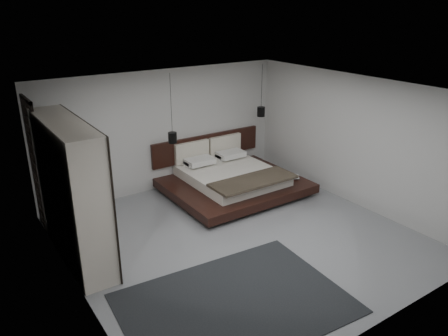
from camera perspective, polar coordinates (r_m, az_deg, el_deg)
floor at (r=8.39m, az=2.07°, el=-9.05°), size 6.00×6.00×0.00m
ceiling at (r=7.41m, az=2.35°, el=10.07°), size 6.00×6.00×0.00m
wall_back at (r=10.24m, az=-7.77°, el=4.90°), size 6.00×0.00×6.00m
wall_front at (r=5.88m, az=19.89°, el=-8.81°), size 6.00×0.00×6.00m
wall_left at (r=6.62m, az=-19.39°, el=-5.30°), size 0.00×6.00×6.00m
wall_right at (r=9.78m, az=16.59°, el=3.44°), size 0.00×6.00×6.00m
lattice_screen at (r=8.90m, az=-23.27°, el=0.20°), size 0.05×0.90×2.60m
bed at (r=10.24m, az=0.94°, el=-1.40°), size 3.01×2.49×1.12m
book_lower at (r=10.47m, az=8.66°, el=-1.19°), size 0.33×0.35×0.03m
book_upper at (r=10.43m, az=8.70°, el=-1.15°), size 0.31×0.33×0.02m
pendant_left at (r=9.67m, az=-6.74°, el=3.98°), size 0.19×0.19×1.52m
pendant_right at (r=10.91m, az=4.85°, el=7.36°), size 0.19×0.19×1.27m
wardrobe at (r=7.73m, az=-19.28°, el=-2.94°), size 0.59×2.49×2.44m
rug at (r=6.77m, az=1.44°, el=-17.24°), size 3.41×2.55×0.01m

